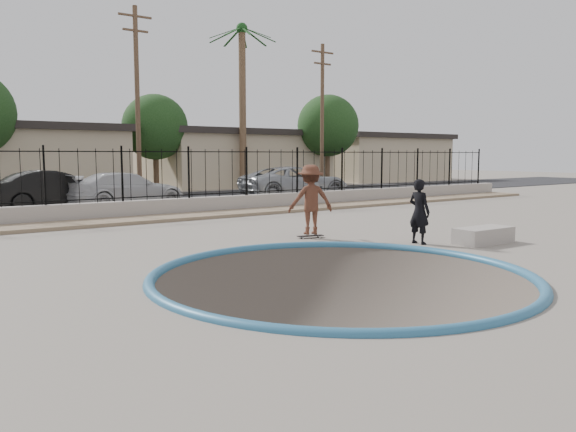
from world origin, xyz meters
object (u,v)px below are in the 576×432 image
(skater, at_px, (311,203))
(videographer, at_px, (419,212))
(car_b, at_px, (54,190))
(car_d, at_px, (295,182))
(skateboard, at_px, (310,236))
(car_c, at_px, (127,189))
(concrete_ledge, at_px, (484,235))

(skater, relative_size, videographer, 1.15)
(car_b, bearing_deg, car_d, -98.11)
(skateboard, bearing_deg, car_c, 106.99)
(skater, relative_size, car_d, 0.33)
(car_c, distance_m, car_d, 8.60)
(car_c, bearing_deg, car_b, 69.04)
(car_d, bearing_deg, concrete_ledge, 166.36)
(skater, xyz_separation_m, concrete_ledge, (2.92, -3.26, -0.72))
(skater, relative_size, concrete_ledge, 1.15)
(skateboard, height_order, videographer, videographer)
(skateboard, bearing_deg, car_b, 119.09)
(car_d, bearing_deg, car_b, 90.18)
(car_c, relative_size, car_d, 0.88)
(videographer, bearing_deg, car_c, 6.37)
(concrete_ledge, height_order, car_c, car_c)
(skater, bearing_deg, car_b, -50.69)
(car_c, bearing_deg, car_d, -96.54)
(videographer, bearing_deg, skater, 29.76)
(car_d, bearing_deg, videographer, 160.22)
(skateboard, xyz_separation_m, videographer, (1.55, -2.35, 0.75))
(skateboard, distance_m, car_d, 13.51)
(car_b, xyz_separation_m, car_d, (11.29, -0.95, 0.01))
(skater, bearing_deg, skateboard, 22.83)
(skateboard, distance_m, car_b, 12.54)
(videographer, relative_size, car_d, 0.29)
(skater, distance_m, concrete_ledge, 4.43)
(skateboard, bearing_deg, skater, 12.61)
(skater, xyz_separation_m, car_b, (-3.55, 12.00, -0.12))
(skateboard, bearing_deg, videographer, -43.93)
(skateboard, xyz_separation_m, car_c, (-0.86, 11.24, 0.70))
(concrete_ledge, bearing_deg, car_b, 112.96)
(skateboard, distance_m, car_c, 11.30)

